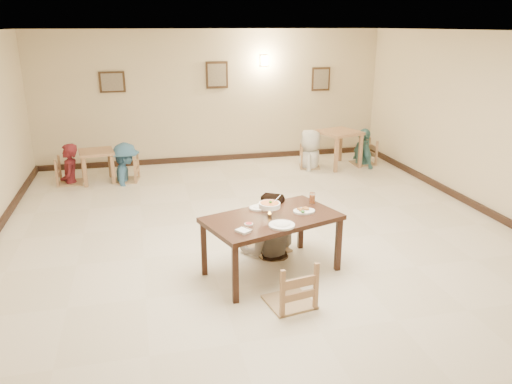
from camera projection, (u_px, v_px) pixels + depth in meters
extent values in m
plane|color=beige|center=(267.00, 246.00, 7.32)|extent=(10.00, 10.00, 0.00)
plane|color=white|center=(269.00, 31.00, 6.37)|extent=(10.00, 10.00, 0.00)
plane|color=beige|center=(213.00, 97.00, 11.45)|extent=(10.00, 0.00, 10.00)
cube|color=black|center=(215.00, 158.00, 11.89)|extent=(8.00, 0.06, 0.12)
cube|color=black|center=(501.00, 219.00, 8.18)|extent=(0.06, 10.00, 0.12)
cube|color=#342215|center=(112.00, 82.00, 10.81)|extent=(0.55, 0.03, 0.45)
cube|color=gray|center=(112.00, 82.00, 10.79)|extent=(0.45, 0.01, 0.37)
cube|color=#342215|center=(217.00, 75.00, 11.28)|extent=(0.50, 0.03, 0.60)
cube|color=gray|center=(217.00, 75.00, 11.26)|extent=(0.41, 0.01, 0.49)
cube|color=#342215|center=(321.00, 79.00, 11.88)|extent=(0.45, 0.03, 0.55)
cube|color=gray|center=(321.00, 79.00, 11.86)|extent=(0.37, 0.01, 0.45)
cube|color=#FFD88C|center=(264.00, 61.00, 11.43)|extent=(0.16, 0.05, 0.22)
cube|color=#341B12|center=(272.00, 219.00, 6.31)|extent=(1.88, 1.42, 0.06)
cube|color=#341B12|center=(235.00, 275.00, 5.72)|extent=(0.07, 0.07, 0.72)
cube|color=#341B12|center=(338.00, 245.00, 6.49)|extent=(0.07, 0.07, 0.72)
cube|color=#341B12|center=(204.00, 249.00, 6.38)|extent=(0.07, 0.07, 0.72)
cube|color=#341B12|center=(301.00, 225.00, 7.15)|extent=(0.07, 0.07, 0.72)
cube|color=tan|center=(269.00, 217.00, 7.06)|extent=(0.50, 0.50, 0.05)
cube|color=tan|center=(290.00, 265.00, 5.66)|extent=(0.51, 0.51, 0.06)
imported|color=gray|center=(269.00, 192.00, 6.83)|extent=(1.00, 0.85, 1.80)
torus|color=silver|center=(270.00, 207.00, 6.28)|extent=(0.21, 0.21, 0.01)
cylinder|color=silver|center=(269.00, 215.00, 6.32)|extent=(0.06, 0.06, 0.03)
cone|color=#FFA526|center=(270.00, 212.00, 6.30)|extent=(0.03, 0.03, 0.05)
cylinder|color=white|center=(270.00, 205.00, 6.27)|extent=(0.27, 0.27, 0.06)
cylinder|color=#BA521D|center=(270.00, 203.00, 6.27)|extent=(0.24, 0.24, 0.01)
sphere|color=#2D7223|center=(270.00, 202.00, 6.25)|extent=(0.04, 0.04, 0.04)
cylinder|color=silver|center=(277.00, 199.00, 6.33)|extent=(0.13, 0.08, 0.09)
cylinder|color=silver|center=(275.00, 210.00, 6.37)|extent=(0.01, 0.01, 0.12)
cylinder|color=silver|center=(262.00, 211.00, 6.33)|extent=(0.01, 0.01, 0.12)
cylinder|color=silver|center=(272.00, 214.00, 6.21)|extent=(0.01, 0.01, 0.12)
cylinder|color=white|center=(261.00, 208.00, 6.57)|extent=(0.31, 0.31, 0.02)
ellipsoid|color=white|center=(261.00, 207.00, 6.57)|extent=(0.20, 0.17, 0.07)
cylinder|color=white|center=(282.00, 225.00, 6.00)|extent=(0.32, 0.32, 0.02)
ellipsoid|color=white|center=(282.00, 225.00, 6.00)|extent=(0.21, 0.17, 0.07)
cylinder|color=white|center=(304.00, 211.00, 6.45)|extent=(0.29, 0.29, 0.02)
sphere|color=#2D7223|center=(303.00, 212.00, 6.36)|extent=(0.05, 0.05, 0.05)
cylinder|color=white|center=(249.00, 224.00, 6.04)|extent=(0.11, 0.11, 0.02)
cylinder|color=#A81A20|center=(249.00, 224.00, 6.03)|extent=(0.08, 0.08, 0.01)
cube|color=white|center=(243.00, 231.00, 5.82)|extent=(0.18, 0.19, 0.03)
cube|color=silver|center=(246.00, 229.00, 5.90)|extent=(0.09, 0.15, 0.01)
cube|color=silver|center=(248.00, 228.00, 5.91)|extent=(0.09, 0.15, 0.01)
cylinder|color=white|center=(312.00, 198.00, 6.74)|extent=(0.08, 0.08, 0.15)
cylinder|color=#D25911|center=(312.00, 199.00, 6.74)|extent=(0.07, 0.07, 0.11)
cube|color=#A77953|center=(96.00, 152.00, 10.11)|extent=(0.75, 0.75, 0.06)
cube|color=#A77953|center=(85.00, 172.00, 9.88)|extent=(0.07, 0.07, 0.60)
cube|color=#A77953|center=(113.00, 170.00, 10.07)|extent=(0.07, 0.07, 0.60)
cube|color=#A77953|center=(83.00, 166.00, 10.35)|extent=(0.07, 0.07, 0.60)
cube|color=#A77953|center=(110.00, 163.00, 10.54)|extent=(0.07, 0.07, 0.60)
cube|color=#A77953|center=(339.00, 132.00, 11.18)|extent=(1.02, 1.02, 0.06)
cube|color=#A77953|center=(336.00, 155.00, 10.85)|extent=(0.07, 0.07, 0.76)
cube|color=#A77953|center=(360.00, 151.00, 11.19)|extent=(0.07, 0.07, 0.76)
cube|color=#A77953|center=(317.00, 149.00, 11.42)|extent=(0.07, 0.07, 0.76)
cube|color=#A77953|center=(340.00, 145.00, 11.76)|extent=(0.07, 0.07, 0.76)
cube|color=tan|center=(69.00, 161.00, 10.05)|extent=(0.49, 0.49, 0.05)
cube|color=tan|center=(125.00, 159.00, 10.21)|extent=(0.49, 0.49, 0.05)
cube|color=tan|center=(310.00, 149.00, 11.20)|extent=(0.44, 0.44, 0.05)
cube|color=tan|center=(364.00, 143.00, 11.47)|extent=(0.50, 0.50, 0.05)
imported|color=maroon|center=(66.00, 144.00, 9.94)|extent=(0.41, 0.61, 1.64)
imported|color=teal|center=(124.00, 143.00, 10.11)|extent=(0.60, 1.04, 1.60)
imported|color=silver|center=(311.00, 130.00, 11.06)|extent=(0.84, 1.00, 1.73)
imported|color=teal|center=(365.00, 129.00, 11.36)|extent=(0.44, 0.99, 1.66)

